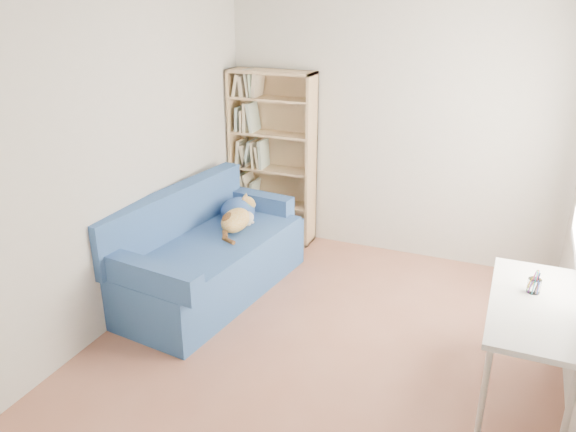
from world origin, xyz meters
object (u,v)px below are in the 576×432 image
object	(u,v)px
desk	(534,313)
pen_cup	(534,284)
bookshelf	(273,164)
sofa	(207,255)

from	to	relation	value
desk	pen_cup	xyz separation A→B (m)	(-0.02, 0.14, 0.13)
bookshelf	pen_cup	size ratio (longest dim) A/B	11.29
pen_cup	bookshelf	bearing A→B (deg)	147.40
sofa	bookshelf	distance (m)	1.46
desk	pen_cup	distance (m)	0.20
bookshelf	desk	bearing A→B (deg)	-34.56
sofa	bookshelf	xyz separation A→B (m)	(0.06, 1.37, 0.50)
bookshelf	desk	world-z (taller)	bookshelf
bookshelf	desk	xyz separation A→B (m)	(2.70, -1.86, -0.19)
bookshelf	pen_cup	bearing A→B (deg)	-32.60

